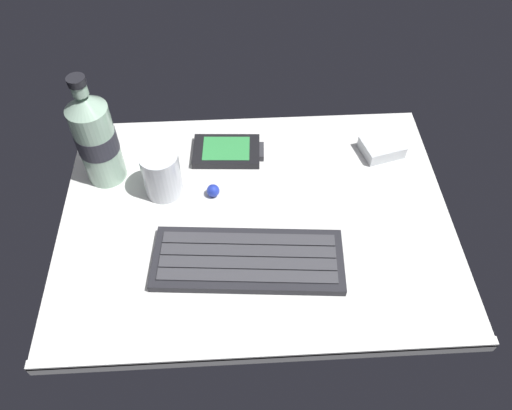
# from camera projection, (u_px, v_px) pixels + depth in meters

# --- Properties ---
(ground_plane) EXTENTS (0.64, 0.48, 0.03)m
(ground_plane) POSITION_uv_depth(u_px,v_px,m) (256.00, 221.00, 0.83)
(ground_plane) COLOR silver
(keyboard) EXTENTS (0.30, 0.13, 0.02)m
(keyboard) POSITION_uv_depth(u_px,v_px,m) (248.00, 260.00, 0.76)
(keyboard) COLOR #232328
(keyboard) RESTS_ON ground_plane
(handheld_device) EXTENTS (0.13, 0.08, 0.02)m
(handheld_device) POSITION_uv_depth(u_px,v_px,m) (227.00, 151.00, 0.91)
(handheld_device) COLOR black
(handheld_device) RESTS_ON ground_plane
(juice_cup) EXTENTS (0.06, 0.06, 0.09)m
(juice_cup) POSITION_uv_depth(u_px,v_px,m) (162.00, 175.00, 0.83)
(juice_cup) COLOR silver
(juice_cup) RESTS_ON ground_plane
(water_bottle) EXTENTS (0.07, 0.07, 0.21)m
(water_bottle) POSITION_uv_depth(u_px,v_px,m) (96.00, 137.00, 0.81)
(water_bottle) COLOR #9EC1A8
(water_bottle) RESTS_ON ground_plane
(charger_block) EXTENTS (0.08, 0.07, 0.02)m
(charger_block) POSITION_uv_depth(u_px,v_px,m) (382.00, 147.00, 0.91)
(charger_block) COLOR silver
(charger_block) RESTS_ON ground_plane
(trackball_mouse) EXTENTS (0.02, 0.02, 0.02)m
(trackball_mouse) POSITION_uv_depth(u_px,v_px,m) (213.00, 191.00, 0.84)
(trackball_mouse) COLOR #2338B2
(trackball_mouse) RESTS_ON ground_plane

